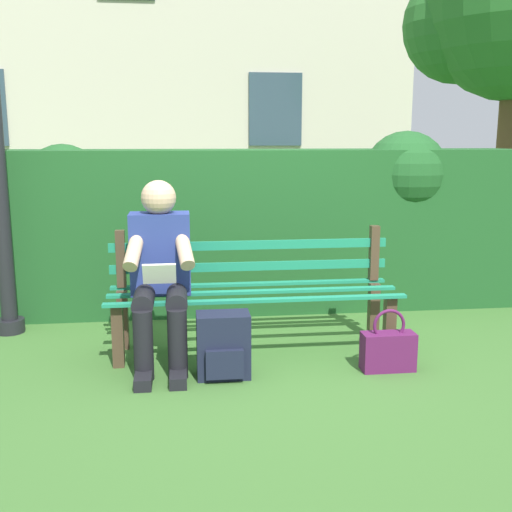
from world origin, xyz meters
The scene contains 8 objects.
ground centered at (0.00, 0.00, 0.00)m, with size 60.00×60.00×0.00m, color #3D6B2D.
park_bench centered at (0.00, -0.07, 0.41)m, with size 1.91×0.50×0.81m.
person_seated centered at (0.61, 0.10, 0.61)m, with size 0.44×0.73×1.15m.
hedge_backdrop centered at (0.09, -1.19, 0.70)m, with size 5.13×0.86×1.47m.
tree centered at (-3.10, -2.67, 2.78)m, with size 2.22×2.11×3.91m.
building_facade centered at (1.26, -8.06, 3.36)m, with size 9.62×3.00×6.72m.
backpack centered at (0.23, 0.41, 0.19)m, with size 0.32×0.27×0.39m.
handbag centered at (-0.78, 0.43, 0.13)m, with size 0.33×0.13×0.39m.
Camera 1 is at (0.46, 3.87, 1.41)m, focal length 42.76 mm.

